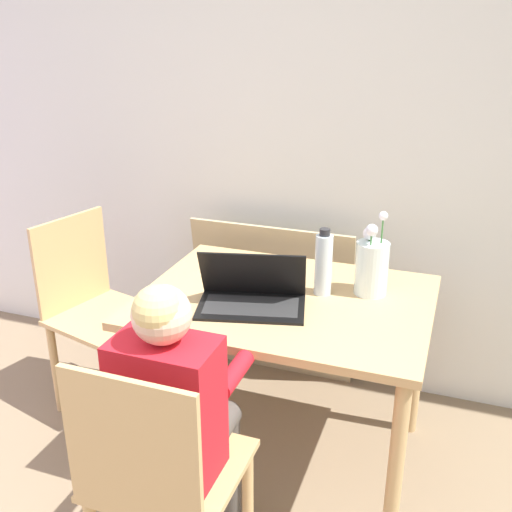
% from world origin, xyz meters
% --- Properties ---
extents(wall_back, '(6.40, 0.05, 2.50)m').
position_xyz_m(wall_back, '(0.00, 2.23, 1.25)').
color(wall_back, silver).
rests_on(wall_back, ground_plane).
extents(dining_table, '(1.04, 0.79, 0.71)m').
position_xyz_m(dining_table, '(0.16, 1.55, 0.62)').
color(dining_table, tan).
rests_on(dining_table, ground_plane).
extents(chair_occupied, '(0.40, 0.40, 0.87)m').
position_xyz_m(chair_occupied, '(0.02, 0.81, 0.46)').
color(chair_occupied, tan).
rests_on(chair_occupied, ground_plane).
extents(chair_spare, '(0.49, 0.49, 0.87)m').
position_xyz_m(chair_spare, '(-0.74, 1.64, 0.46)').
color(chair_spare, tan).
rests_on(chair_spare, ground_plane).
extents(person_seated, '(0.30, 0.42, 1.03)m').
position_xyz_m(person_seated, '(0.03, 0.93, 0.64)').
color(person_seated, red).
rests_on(person_seated, ground_plane).
extents(laptop, '(0.42, 0.31, 0.21)m').
position_xyz_m(laptop, '(0.06, 1.45, 0.76)').
color(laptop, black).
rests_on(laptop, dining_table).
extents(flower_vase, '(0.12, 0.12, 0.32)m').
position_xyz_m(flower_vase, '(0.44, 1.69, 0.82)').
color(flower_vase, silver).
rests_on(flower_vase, dining_table).
extents(water_bottle, '(0.06, 0.06, 0.25)m').
position_xyz_m(water_bottle, '(0.27, 1.63, 0.83)').
color(water_bottle, silver).
rests_on(water_bottle, dining_table).
extents(cardboard_panel, '(0.77, 0.13, 0.80)m').
position_xyz_m(cardboard_panel, '(-0.07, 2.11, 0.40)').
color(cardboard_panel, tan).
rests_on(cardboard_panel, ground_plane).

